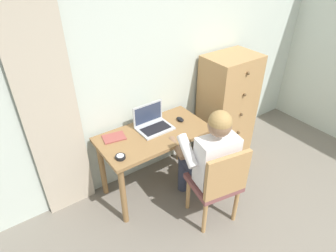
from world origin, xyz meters
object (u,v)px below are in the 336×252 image
at_px(person_seated, 209,155).
at_px(desk_clock, 120,157).
at_px(computer_mouse, 180,119).
at_px(dresser, 227,106).
at_px(chair, 218,183).
at_px(notebook_pad, 114,137).
at_px(laptop, 153,123).
at_px(desk, 154,143).

bearing_deg(person_seated, desk_clock, 152.37).
bearing_deg(computer_mouse, person_seated, -98.04).
bearing_deg(desk_clock, dresser, 8.72).
relative_size(chair, desk_clock, 9.66).
relative_size(person_seated, notebook_pad, 5.66).
bearing_deg(laptop, chair, -77.19).
xyz_separation_m(laptop, desk_clock, (-0.49, -0.25, -0.04)).
relative_size(laptop, notebook_pad, 1.64).
bearing_deg(computer_mouse, laptop, 171.70).
bearing_deg(desk_clock, laptop, 26.65).
bearing_deg(person_seated, chair, -99.37).
distance_m(dresser, person_seated, 1.03).
bearing_deg(chair, dresser, 42.08).
relative_size(person_seated, laptop, 3.44).
bearing_deg(person_seated, desk, 115.99).
xyz_separation_m(person_seated, desk_clock, (-0.70, 0.37, 0.06)).
bearing_deg(chair, laptop, 102.81).
distance_m(computer_mouse, notebook_pad, 0.72).
distance_m(person_seated, computer_mouse, 0.57).
bearing_deg(dresser, desk_clock, -171.28).
height_order(desk, dresser, dresser).
xyz_separation_m(desk_clock, notebook_pad, (0.09, 0.31, -0.01)).
distance_m(person_seated, notebook_pad, 0.91).
bearing_deg(laptop, notebook_pad, 171.18).
height_order(chair, desk_clock, chair).
height_order(dresser, laptop, dresser).
height_order(computer_mouse, notebook_pad, computer_mouse).
distance_m(dresser, desk_clock, 1.56).
relative_size(dresser, computer_mouse, 12.59).
height_order(dresser, desk_clock, dresser).
xyz_separation_m(desk, person_seated, (0.26, -0.52, 0.07)).
bearing_deg(desk, desk_clock, -160.64).
bearing_deg(chair, notebook_pad, 124.24).
bearing_deg(desk_clock, chair, -39.13).
bearing_deg(dresser, desk, -175.85).
height_order(laptop, desk_clock, laptop).
height_order(chair, person_seated, person_seated).
relative_size(desk, dresser, 0.88).
height_order(person_seated, computer_mouse, person_seated).
bearing_deg(person_seated, dresser, 35.78).
bearing_deg(computer_mouse, desk, -172.45).
bearing_deg(dresser, computer_mouse, -176.64).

